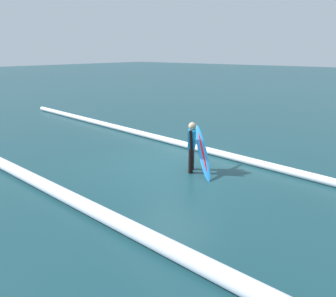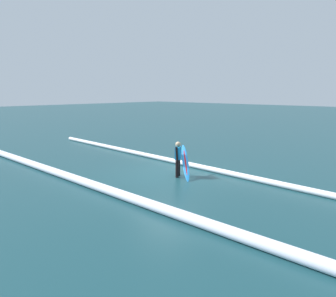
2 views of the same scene
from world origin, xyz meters
TOP-DOWN VIEW (x-y plane):
  - ground_plane at (0.00, 0.00)m, footprint 140.43×140.43m
  - surfer at (-0.70, -0.08)m, footprint 0.34×0.51m
  - surfboard at (-0.98, -0.23)m, footprint 1.29×1.18m
  - wave_crest_foreground at (-0.73, -1.69)m, footprint 24.76×1.03m
  - wave_crest_midground at (0.53, 3.31)m, footprint 23.41×0.73m

SIDE VIEW (x-z plane):
  - ground_plane at x=0.00m, z-range 0.00..0.00m
  - wave_crest_foreground at x=-0.73m, z-range 0.00..0.23m
  - wave_crest_midground at x=0.53m, z-range 0.00..0.31m
  - surfboard at x=-0.98m, z-range -0.01..1.25m
  - surfer at x=-0.70m, z-range 0.09..1.57m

